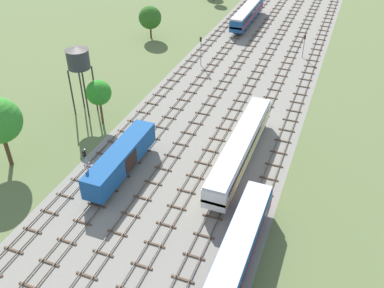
% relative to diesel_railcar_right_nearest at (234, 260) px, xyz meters
% --- Properties ---
extents(ground_plane, '(480.00, 480.00, 0.00)m').
position_rel_diesel_railcar_right_nearest_xyz_m(ground_plane, '(-11.07, 43.58, -2.60)').
color(ground_plane, '#5B6B3D').
extents(ballast_bed, '(26.14, 176.00, 0.01)m').
position_rel_diesel_railcar_right_nearest_xyz_m(ballast_bed, '(-11.07, 43.58, -2.59)').
color(ballast_bed, gray).
rests_on(ballast_bed, ground).
extents(track_far_left, '(2.40, 126.00, 0.29)m').
position_rel_diesel_railcar_right_nearest_xyz_m(track_far_left, '(-22.14, 44.58, -2.46)').
color(track_far_left, '#47382D').
rests_on(track_far_left, ground).
extents(track_left, '(2.40, 126.00, 0.29)m').
position_rel_diesel_railcar_right_nearest_xyz_m(track_left, '(-17.71, 44.58, -2.46)').
color(track_left, '#47382D').
rests_on(track_left, ground).
extents(track_centre_left, '(2.40, 126.00, 0.29)m').
position_rel_diesel_railcar_right_nearest_xyz_m(track_centre_left, '(-13.28, 44.58, -2.46)').
color(track_centre_left, '#47382D').
rests_on(track_centre_left, ground).
extents(track_centre, '(2.40, 126.00, 0.29)m').
position_rel_diesel_railcar_right_nearest_xyz_m(track_centre, '(-8.86, 44.58, -2.46)').
color(track_centre, '#47382D').
rests_on(track_centre, ground).
extents(track_centre_right, '(2.40, 126.00, 0.29)m').
position_rel_diesel_railcar_right_nearest_xyz_m(track_centre_right, '(-4.43, 44.58, -2.46)').
color(track_centre_right, '#47382D').
rests_on(track_centre_right, ground).
extents(track_right, '(2.40, 126.00, 0.29)m').
position_rel_diesel_railcar_right_nearest_xyz_m(track_right, '(-0.00, 44.58, -2.46)').
color(track_right, '#47382D').
rests_on(track_right, ground).
extents(diesel_railcar_right_nearest, '(2.96, 20.50, 3.80)m').
position_rel_diesel_railcar_right_nearest_xyz_m(diesel_railcar_right_nearest, '(0.00, 0.00, 0.00)').
color(diesel_railcar_right_nearest, '#194C8C').
rests_on(diesel_railcar_right_nearest, ground).
extents(freight_boxcar_left_near, '(2.87, 14.00, 3.60)m').
position_rel_diesel_railcar_right_nearest_xyz_m(freight_boxcar_left_near, '(-17.71, 10.37, -0.15)').
color(freight_boxcar_left_near, '#194C8C').
rests_on(freight_boxcar_left_near, ground).
extents(passenger_coach_centre_right_mid, '(2.96, 22.00, 3.80)m').
position_rel_diesel_railcar_right_nearest_xyz_m(passenger_coach_centre_right_mid, '(-4.43, 18.02, 0.02)').
color(passenger_coach_centre_right_mid, white).
rests_on(passenger_coach_centre_right_mid, ground).
extents(diesel_railcar_left_midfar, '(2.96, 20.50, 3.80)m').
position_rel_diesel_railcar_right_nearest_xyz_m(diesel_railcar_left_midfar, '(-17.71, 71.32, 0.00)').
color(diesel_railcar_left_midfar, '#194C8C').
rests_on(diesel_railcar_left_midfar, ground).
extents(water_tower, '(3.48, 3.48, 10.90)m').
position_rel_diesel_railcar_right_nearest_xyz_m(water_tower, '(-30.65, 22.10, 6.40)').
color(water_tower, '#2D2826').
rests_on(water_tower, ground).
extents(signal_post_nearest, '(0.28, 0.47, 5.69)m').
position_rel_diesel_railcar_right_nearest_xyz_m(signal_post_nearest, '(-19.93, 45.33, 1.00)').
color(signal_post_nearest, gray).
rests_on(signal_post_nearest, ground).
extents(signal_post_near, '(0.28, 0.47, 4.70)m').
position_rel_diesel_railcar_right_nearest_xyz_m(signal_post_near, '(-2.21, 56.11, 0.43)').
color(signal_post_near, gray).
rests_on(signal_post_near, ground).
extents(signal_post_mid, '(0.28, 0.47, 5.94)m').
position_rel_diesel_railcar_right_nearest_xyz_m(signal_post_mid, '(-19.93, 6.38, 1.14)').
color(signal_post_mid, gray).
rests_on(signal_post_mid, ground).
extents(lineside_tree_0, '(3.71, 3.71, 7.07)m').
position_rel_diesel_railcar_right_nearest_xyz_m(lineside_tree_0, '(-26.50, 20.12, 2.59)').
color(lineside_tree_0, '#4C331E').
rests_on(lineside_tree_0, ground).
extents(lineside_tree_3, '(4.90, 4.90, 6.99)m').
position_rel_diesel_railcar_right_nearest_xyz_m(lineside_tree_3, '(-35.05, 54.78, 1.93)').
color(lineside_tree_3, '#4C331E').
rests_on(lineside_tree_3, ground).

